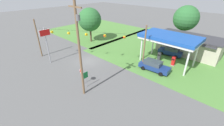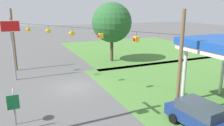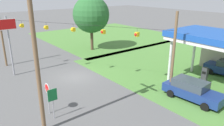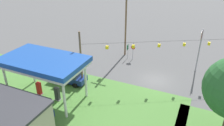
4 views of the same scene
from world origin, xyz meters
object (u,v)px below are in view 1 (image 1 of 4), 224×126
at_px(gas_station_canopy, 170,38).
at_px(fuel_pump_near, 159,57).
at_px(stop_sign_roadside, 82,73).
at_px(tree_behind_station, 186,18).
at_px(tree_west_verge, 90,20).
at_px(gas_station_store, 188,45).
at_px(fuel_pump_far, 173,61).
at_px(car_at_pumps_rear, 171,51).
at_px(stop_sign_overhead, 46,39).
at_px(car_at_pumps_front, 154,66).
at_px(utility_pole_main, 79,48).
at_px(route_sign, 86,76).

bearing_deg(gas_station_canopy, fuel_pump_near, -179.94).
distance_m(stop_sign_roadside, tree_behind_station, 28.73).
height_order(tree_behind_station, tree_west_verge, tree_behind_station).
xyz_separation_m(gas_station_store, fuel_pump_far, (0.14, -7.14, -1.14)).
bearing_deg(tree_behind_station, tree_west_verge, -137.48).
xyz_separation_m(gas_station_canopy, tree_west_verge, (-19.33, -1.70, 0.71)).
height_order(fuel_pump_far, tree_west_verge, tree_west_verge).
bearing_deg(car_at_pumps_rear, fuel_pump_far, 114.23).
bearing_deg(stop_sign_overhead, car_at_pumps_front, 34.25).
distance_m(utility_pole_main, tree_behind_station, 29.43).
bearing_deg(fuel_pump_near, fuel_pump_far, 0.00).
bearing_deg(tree_west_verge, gas_station_store, 23.25).
relative_size(stop_sign_roadside, stop_sign_overhead, 0.38).
bearing_deg(utility_pole_main, car_at_pumps_front, 72.87).
bearing_deg(utility_pole_main, stop_sign_overhead, 174.04).
relative_size(gas_station_store, tree_behind_station, 1.36).
bearing_deg(gas_station_canopy, tree_west_verge, -174.98).
distance_m(gas_station_canopy, car_at_pumps_front, 5.53).
relative_size(gas_station_canopy, stop_sign_roadside, 3.84).
relative_size(fuel_pump_far, stop_sign_overhead, 0.27).
height_order(gas_station_canopy, car_at_pumps_front, gas_station_canopy).
relative_size(fuel_pump_near, car_at_pumps_front, 0.34).
distance_m(car_at_pumps_rear, tree_behind_station, 11.09).
distance_m(gas_station_canopy, gas_station_store, 7.76).
bearing_deg(fuel_pump_near, utility_pole_main, -99.01).
bearing_deg(car_at_pumps_rear, tree_behind_station, -85.66).
bearing_deg(utility_pole_main, stop_sign_roadside, 148.54).
xyz_separation_m(stop_sign_roadside, stop_sign_overhead, (-9.91, 0.09, 2.75)).
distance_m(gas_station_canopy, fuel_pump_far, 4.18).
distance_m(fuel_pump_near, car_at_pumps_front, 4.11).
bearing_deg(car_at_pumps_front, fuel_pump_far, 63.40).
xyz_separation_m(gas_station_canopy, car_at_pumps_front, (-0.24, -3.96, -3.86)).
xyz_separation_m(fuel_pump_far, car_at_pumps_rear, (-2.23, 3.96, 0.08)).
bearing_deg(tree_west_verge, fuel_pump_far, 4.69).
xyz_separation_m(gas_station_store, utility_pole_main, (-5.08, -22.79, 4.51)).
xyz_separation_m(tree_behind_station, tree_west_verge, (-16.83, -15.44, -0.39)).
height_order(car_at_pumps_front, route_sign, route_sign).
bearing_deg(tree_behind_station, fuel_pump_near, -85.32).
relative_size(route_sign, utility_pole_main, 0.21).
height_order(stop_sign_roadside, utility_pole_main, utility_pole_main).
bearing_deg(gas_station_store, fuel_pump_far, -88.91).
height_order(fuel_pump_far, tree_behind_station, tree_behind_station).
relative_size(gas_station_canopy, fuel_pump_far, 5.54).
relative_size(stop_sign_overhead, tree_behind_station, 0.74).
height_order(gas_station_store, fuel_pump_near, gas_station_store).
distance_m(gas_station_canopy, route_sign, 15.60).
bearing_deg(car_at_pumps_front, gas_station_canopy, 82.05).
bearing_deg(tree_west_verge, utility_pole_main, -42.05).
height_order(gas_station_store, stop_sign_roadside, gas_station_store).
distance_m(fuel_pump_far, car_at_pumps_front, 4.27).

